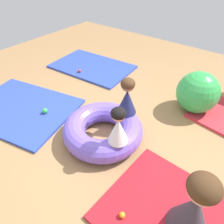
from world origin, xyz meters
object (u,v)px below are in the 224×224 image
(child_in_navy, at_px, (127,96))
(play_ball_green, at_px, (45,111))
(play_ball_red, at_px, (80,71))
(child_in_white, at_px, (118,126))
(adult_seated, at_px, (195,206))
(play_ball_orange, at_px, (122,215))
(exercise_ball_large, at_px, (198,92))
(inflatable_cushion, at_px, (103,130))

(child_in_navy, relative_size, play_ball_green, 6.08)
(play_ball_red, bearing_deg, child_in_white, -33.27)
(adult_seated, relative_size, play_ball_orange, 12.24)
(adult_seated, bearing_deg, child_in_navy, -10.91)
(play_ball_red, xyz_separation_m, exercise_ball_large, (2.28, 0.29, 0.25))
(play_ball_green, bearing_deg, child_in_white, 1.24)
(child_in_white, distance_m, adult_seated, 1.06)
(child_in_navy, bearing_deg, child_in_white, 75.24)
(play_ball_green, bearing_deg, play_ball_orange, -16.56)
(inflatable_cushion, distance_m, adult_seated, 1.45)
(adult_seated, height_order, exercise_ball_large, adult_seated)
(inflatable_cushion, height_order, adult_seated, adult_seated)
(inflatable_cushion, height_order, play_ball_orange, inflatable_cushion)
(inflatable_cushion, relative_size, child_in_white, 2.27)
(child_in_white, distance_m, play_ball_orange, 0.89)
(play_ball_red, distance_m, exercise_ball_large, 2.31)
(play_ball_orange, bearing_deg, play_ball_red, 142.55)
(play_ball_green, height_order, exercise_ball_large, exercise_ball_large)
(child_in_white, xyz_separation_m, play_ball_orange, (0.49, -0.59, -0.46))
(inflatable_cushion, xyz_separation_m, play_ball_green, (-1.02, -0.17, -0.07))
(inflatable_cushion, distance_m, play_ball_green, 1.04)
(play_ball_green, xyz_separation_m, play_ball_red, (-0.51, 1.27, -0.01))
(exercise_ball_large, bearing_deg, inflatable_cushion, -117.94)
(child_in_navy, xyz_separation_m, exercise_ball_large, (0.61, 1.03, -0.23))
(play_ball_green, xyz_separation_m, exercise_ball_large, (1.76, 1.56, 0.24))
(child_in_white, bearing_deg, play_ball_orange, -138.92)
(play_ball_red, bearing_deg, child_in_navy, -23.91)
(adult_seated, distance_m, play_ball_orange, 0.68)
(inflatable_cushion, bearing_deg, child_in_white, -22.05)
(child_in_navy, xyz_separation_m, play_ball_green, (-1.15, -0.53, -0.47))
(child_in_navy, xyz_separation_m, play_ball_red, (-1.66, 0.74, -0.48))
(child_in_navy, distance_m, play_ball_orange, 1.39)
(adult_seated, xyz_separation_m, exercise_ball_large, (-0.63, 1.82, -0.08))
(child_in_navy, relative_size, play_ball_orange, 8.47)
(inflatable_cushion, bearing_deg, play_ball_orange, -40.72)
(adult_seated, xyz_separation_m, play_ball_red, (-2.90, 1.53, -0.33))
(exercise_ball_large, bearing_deg, play_ball_orange, -86.98)
(child_in_navy, relative_size, adult_seated, 0.69)
(adult_seated, relative_size, play_ball_green, 8.78)
(child_in_navy, height_order, adult_seated, child_in_navy)
(play_ball_green, distance_m, exercise_ball_large, 2.37)
(play_ball_green, relative_size, play_ball_red, 1.28)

